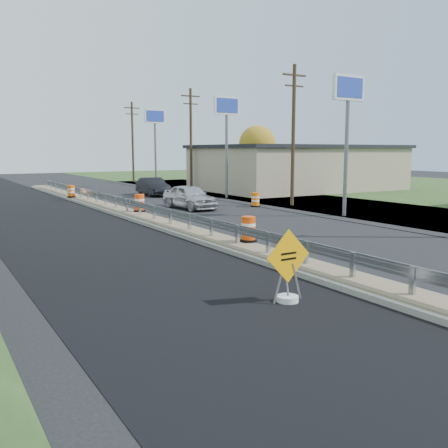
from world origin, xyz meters
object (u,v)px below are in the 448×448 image
barrel_median_near (248,230)px  car_dark_mid (153,187)px  barrel_median_mid (140,203)px  caution_sign (288,284)px  barrel_median_far (71,191)px  barrel_shoulder_near (255,200)px  car_silver (190,197)px

barrel_median_near → car_dark_mid: 23.79m
car_dark_mid → barrel_median_mid: bearing=-113.5°
barrel_median_mid → caution_sign: bearing=-100.0°
barrel_median_near → barrel_median_far: barrel_median_near is taller
barrel_shoulder_near → barrel_median_near: bearing=-125.8°
barrel_median_far → car_dark_mid: (6.93, 0.57, 0.09)m
barrel_median_near → car_silver: size_ratio=0.21×
barrel_median_far → barrel_shoulder_near: barrel_median_far is taller
barrel_median_near → car_silver: bearing=72.5°
barrel_median_mid → car_silver: 4.32m
caution_sign → car_dark_mid: caution_sign is taller
barrel_median_far → car_silver: size_ratio=0.20×
barrel_median_near → barrel_median_mid: (-0.00, 11.34, 0.01)m
barrel_median_far → caution_sign: bearing=-94.0°
caution_sign → barrel_shoulder_near: (11.47, 17.98, -0.01)m
barrel_median_mid → car_dark_mid: (5.83, 11.72, 0.04)m
caution_sign → barrel_median_mid: 18.01m
caution_sign → barrel_median_near: (3.12, 6.39, 0.24)m
car_silver → car_dark_mid: (1.78, 10.23, -0.03)m
barrel_median_far → car_silver: car_silver is taller
barrel_median_near → car_silver: 13.46m
barrel_median_near → barrel_median_far: size_ratio=1.08×
caution_sign → barrel_median_near: caution_sign is taller
barrel_median_far → barrel_median_near: bearing=-87.2°
barrel_median_near → barrel_shoulder_near: (8.35, 11.59, -0.24)m
barrel_median_far → car_silver: bearing=-61.9°
caution_sign → barrel_median_far: caution_sign is taller
car_dark_mid → barrel_median_far: bearing=-172.4°
caution_sign → barrel_shoulder_near: size_ratio=1.91×
barrel_median_mid → barrel_median_far: size_ratio=1.10×
barrel_median_mid → car_dark_mid: size_ratio=0.22×
barrel_median_far → barrel_shoulder_near: 14.43m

